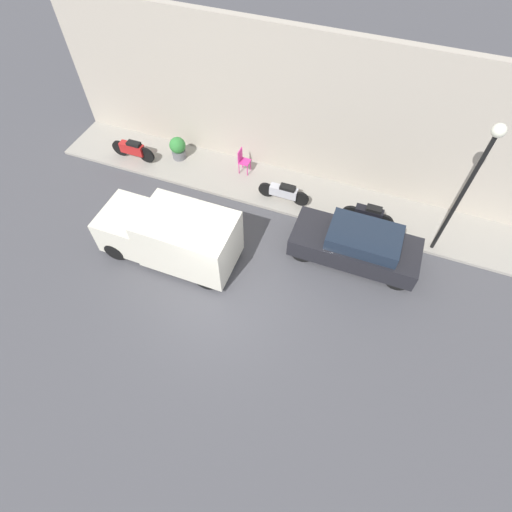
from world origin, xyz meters
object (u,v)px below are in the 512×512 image
parked_car (356,245)px  motorcycle_black (368,215)px  potted_plant (178,148)px  cafe_chair (243,160)px  streetlamp (474,173)px  scooter_silver (284,192)px  delivery_van (170,235)px  motorcycle_red (133,149)px

parked_car → motorcycle_black: 1.47m
potted_plant → cafe_chair: size_ratio=0.92×
motorcycle_black → streetlamp: 3.60m
cafe_chair → scooter_silver: bearing=-115.5°
cafe_chair → parked_car: bearing=-117.1°
delivery_van → motorcycle_red: size_ratio=2.39×
delivery_van → motorcycle_black: (3.43, -5.69, -0.39)m
parked_car → cafe_chair: parked_car is taller
motorcycle_red → potted_plant: size_ratio=2.04×
motorcycle_red → potted_plant: 1.78m
scooter_silver → delivery_van: bearing=143.5°
motorcycle_red → potted_plant: (0.69, -1.64, 0.03)m
parked_car → motorcycle_red: (1.70, 9.28, -0.10)m
motorcycle_red → scooter_silver: size_ratio=0.98×
potted_plant → cafe_chair: 2.71m
streetlamp → cafe_chair: size_ratio=4.84×
delivery_van → scooter_silver: size_ratio=2.33×
motorcycle_black → cafe_chair: bearing=78.1°
streetlamp → delivery_van: bearing=112.1°
motorcycle_black → parked_car: bearing=176.0°
motorcycle_black → streetlamp: size_ratio=0.37×
streetlamp → potted_plant: bearing=83.7°
cafe_chair → motorcycle_red: bearing=100.8°
delivery_van → streetlamp: 8.94m
delivery_van → cafe_chair: 4.55m
motorcycle_red → cafe_chair: size_ratio=1.87×
streetlamp → scooter_silver: bearing=86.7°
motorcycle_black → cafe_chair: cafe_chair is taller
motorcycle_black → streetlamp: bearing=-94.7°
streetlamp → cafe_chair: 7.91m
motorcycle_red → scooter_silver: bearing=-91.0°
scooter_silver → cafe_chair: size_ratio=1.92×
parked_car → potted_plant: (2.38, 7.64, -0.07)m
scooter_silver → potted_plant: potted_plant is taller
parked_car → motorcycle_red: parked_car is taller
motorcycle_black → cafe_chair: size_ratio=1.79×
parked_car → cafe_chair: bearing=62.9°
motorcycle_red → potted_plant: potted_plant is taller
parked_car → motorcycle_red: size_ratio=2.18×
motorcycle_black → cafe_chair: (1.06, 5.04, 0.09)m
scooter_silver → cafe_chair: 2.19m
parked_car → potted_plant: 8.00m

